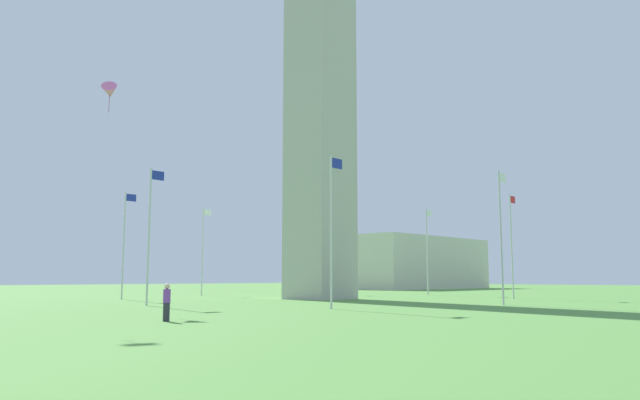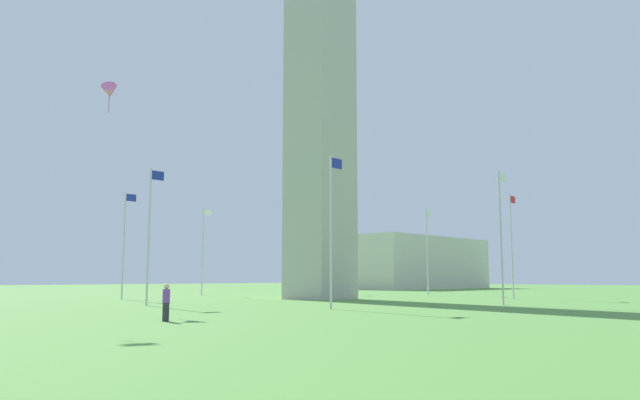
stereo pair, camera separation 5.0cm
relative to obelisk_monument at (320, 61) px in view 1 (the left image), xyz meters
name	(u,v)px [view 1 (the left image)]	position (x,y,z in m)	size (l,w,h in m)	color
ground_plane	(320,299)	(0.00, 0.00, -21.84)	(260.00, 260.00, 0.00)	#548C3D
obelisk_monument	(320,61)	(0.00, 0.00, 0.00)	(4.81, 4.81, 43.69)	#B7B2A8
flagpole_n	(427,248)	(17.42, 0.00, -16.70)	(1.12, 0.14, 9.48)	silver
flagpole_ne	(314,250)	(12.34, 12.28, -16.70)	(1.12, 0.14, 9.48)	silver
flagpole_e	(203,248)	(0.05, 17.37, -16.70)	(1.12, 0.14, 9.48)	silver
flagpole_se	(124,241)	(-12.23, 12.28, -16.70)	(1.12, 0.14, 9.48)	silver
flagpole_s	(150,230)	(-17.32, 0.00, -16.70)	(1.12, 0.14, 9.48)	silver
flagpole_sw	(332,224)	(-12.23, -12.28, -16.70)	(1.12, 0.14, 9.48)	silver
flagpole_w	(501,231)	(0.05, -17.37, -16.70)	(1.12, 0.14, 9.48)	silver
flagpole_nw	(512,242)	(12.34, -12.28, -16.70)	(1.12, 0.14, 9.48)	silver
person_purple_shirt	(167,303)	(-25.06, -14.06, -21.03)	(0.32, 0.32, 1.63)	#2D2D38
kite_pink_delta	(110,91)	(-20.17, 1.05, -7.25)	(1.68, 1.75, 2.18)	pink
distant_building	(408,263)	(50.64, 25.53, -17.43)	(30.00, 15.44, 8.82)	beige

